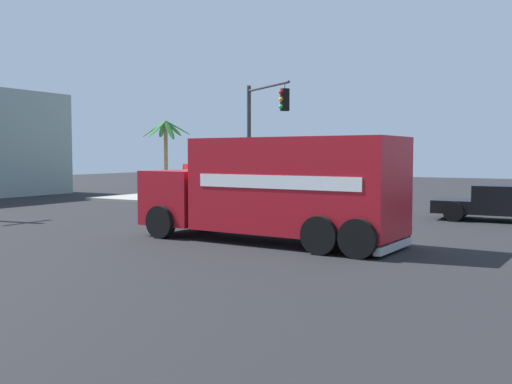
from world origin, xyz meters
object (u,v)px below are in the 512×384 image
delivery_truck (276,189)px  traffic_light_secondary (260,125)px  palm_tree_far (166,143)px  vending_machine_red (192,179)px  pickup_black (503,202)px

delivery_truck → traffic_light_secondary: bearing=31.7°
palm_tree_far → traffic_light_secondary: bearing=-118.1°
traffic_light_secondary → vending_machine_red: 9.09m
pickup_black → palm_tree_far: size_ratio=1.16×
delivery_truck → palm_tree_far: palm_tree_far is taller
delivery_truck → pickup_black: delivery_truck is taller
vending_machine_red → delivery_truck: bearing=-136.7°
delivery_truck → palm_tree_far: bearing=47.2°
delivery_truck → pickup_black: (9.04, -5.09, -0.84)m
delivery_truck → vending_machine_red: (13.47, 12.70, -0.50)m
traffic_light_secondary → vending_machine_red: (4.66, 7.27, -2.84)m
delivery_truck → vending_machine_red: bearing=43.3°
traffic_light_secondary → vending_machine_red: bearing=57.3°
vending_machine_red → palm_tree_far: bearing=78.6°
palm_tree_far → vending_machine_red: bearing=-101.4°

